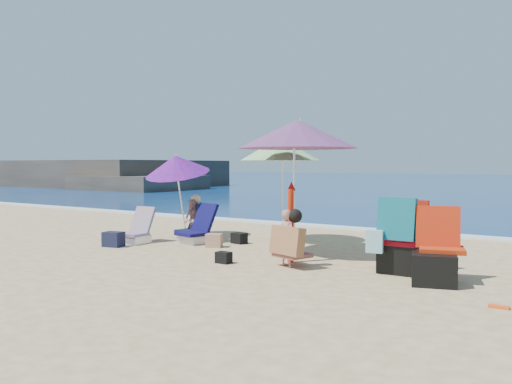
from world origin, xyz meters
The scene contains 18 objects.
ground centered at (0.00, 0.00, 0.00)m, with size 120.00×120.00×0.00m.
foam centered at (0.00, 5.10, 0.02)m, with size 120.00×0.50×0.04m.
headland centered at (-27.29, 19.73, 0.57)m, with size 20.50×11.50×2.60m.
umbrella_turquoise centered at (0.50, 1.11, 2.14)m, with size 2.62×2.62×2.43m.
umbrella_striped centered at (-0.57, 2.29, 1.92)m, with size 2.15×2.15×2.20m.
umbrella_blue centered at (-2.82, 1.64, 1.60)m, with size 1.64×1.69×1.96m.
furled_umbrella centered at (0.77, 0.42, 0.73)m, with size 0.18×0.22×1.33m.
chair_navy centered at (-1.91, 1.22, 0.21)m, with size 0.73×0.87×0.80m.
chair_rainbow centered at (-2.93, 0.51, 0.19)m, with size 0.54×0.66×0.73m.
camp_chair_left centered at (3.17, 0.14, 0.31)m, with size 0.75×0.92×1.03m.
camp_chair_right centered at (2.55, 0.57, 0.41)m, with size 0.70×0.81×1.13m.
person_center centered at (0.94, 0.05, 0.44)m, with size 0.66×0.63×0.91m.
person_left centered at (-2.26, 1.54, 0.44)m, with size 0.60×0.78×0.96m.
bag_navy_a centered at (-2.93, -0.08, 0.14)m, with size 0.42×0.34×0.29m.
bag_black_a centered at (-1.12, 1.62, 0.11)m, with size 0.33×0.27×0.22m.
bag_tan centered at (-1.25, 0.96, 0.13)m, with size 0.36×0.32×0.26m.
bag_black_b centered at (-0.09, -0.27, 0.09)m, with size 0.24×0.17×0.19m.
orange_item centered at (4.09, -0.71, 0.01)m, with size 0.22×0.10×0.03m.
Camera 1 is at (5.02, -7.03, 1.60)m, focal length 36.84 mm.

